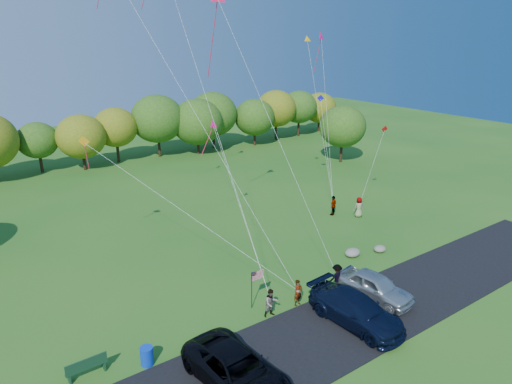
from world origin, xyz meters
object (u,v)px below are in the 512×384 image
Objects in this scene: minivan_navy at (356,310)px; minivan_silver at (375,286)px; minivan_dark at (237,371)px; flyer_c at (337,277)px; flyer_e at (359,207)px; park_bench at (86,367)px; flyer_b at (271,303)px; trash_barrel at (147,356)px; flyer_d at (333,205)px; flyer_a at (298,293)px.

minivan_navy reaches higher than minivan_silver.
minivan_dark reaches higher than minivan_silver.
flyer_c is 0.94× the size of flyer_e.
minivan_navy reaches higher than park_bench.
minivan_navy is 16.96m from flyer_e.
minivan_silver is 6.92m from flyer_b.
minivan_navy is at bearing -166.36° from minivan_silver.
flyer_c is 13.16m from trash_barrel.
minivan_silver is at bearing 16.18° from minivan_navy.
flyer_b is 0.94× the size of flyer_d.
flyer_c is (3.32, 0.00, 0.02)m from flyer_a.
minivan_silver reaches higher than trash_barrel.
park_bench is (-24.97, -8.66, -0.35)m from flyer_d.
minivan_navy is at bearing -33.74° from flyer_b.
minivan_dark is 23.48m from flyer_d.
flyer_a is 0.97× the size of flyer_b.
minivan_dark reaches higher than flyer_a.
minivan_silver is at bearing 32.73° from flyer_d.
minivan_navy is 6.01× the size of trash_barrel.
minivan_navy reaches higher than flyer_b.
flyer_d is 1.87× the size of trash_barrel.
flyer_d is 0.94× the size of park_bench.
minivan_navy is at bearing -74.98° from flyer_a.
flyer_d reaches higher than flyer_a.
flyer_e reaches higher than park_bench.
flyer_b reaches higher than trash_barrel.
flyer_e is 1.88× the size of trash_barrel.
minivan_navy is 3.75m from flyer_a.
flyer_c is at bearing 108.63° from minivan_silver.
flyer_e is at bearing -137.97° from flyer_c.
minivan_silver is 2.87× the size of flyer_a.
minivan_silver is 4.91× the size of trash_barrel.
flyer_d is (7.90, 11.98, 0.04)m from minivan_silver.
flyer_b is (-3.55, 3.45, -0.05)m from minivan_navy.
trash_barrel is (-22.18, -9.49, -0.44)m from flyer_d.
minivan_silver is 2.62× the size of flyer_d.
flyer_d reaches higher than flyer_c.
trash_barrel is (-9.83, 0.20, -0.36)m from flyer_a.
flyer_c is 15.97m from park_bench.
minivan_dark is 6.20× the size of trash_barrel.
minivan_silver is at bearing -35.25° from flyer_a.
minivan_silver is at bearing 64.85° from flyer_e.
park_bench is 1.99× the size of trash_barrel.
minivan_silver is (2.98, 1.17, -0.04)m from minivan_navy.
trash_barrel is (-2.93, 3.95, -0.42)m from minivan_dark.
park_bench is at bearing 167.24° from flyer_a.
minivan_dark is 11.44m from minivan_silver.
minivan_navy is 3.01× the size of park_bench.
flyer_c reaches higher than flyer_a.
park_bench is 2.91m from trash_barrel.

